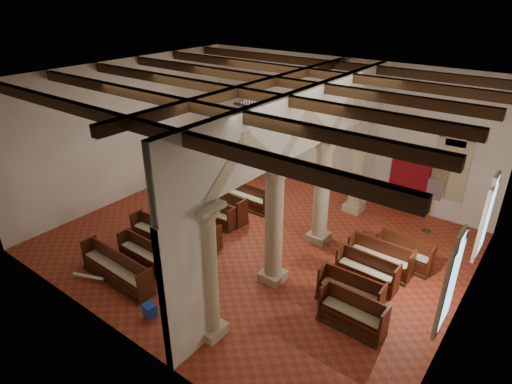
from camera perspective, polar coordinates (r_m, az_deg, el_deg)
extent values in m
plane|color=brown|center=(16.17, 0.06, -6.65)|extent=(14.00, 14.00, 0.00)
plane|color=#322010|center=(13.89, 0.07, 14.69)|extent=(14.00, 14.00, 0.00)
cube|color=white|center=(19.62, 10.79, 8.56)|extent=(14.00, 0.02, 6.00)
cube|color=white|center=(11.12, -19.02, -6.55)|extent=(14.00, 0.02, 6.00)
cube|color=white|center=(19.55, -16.71, 7.85)|extent=(0.02, 12.00, 6.00)
cube|color=white|center=(12.35, 27.08, -4.74)|extent=(0.02, 12.00, 6.00)
cube|color=#BBAB8B|center=(12.45, -6.10, -17.69)|extent=(0.75, 0.75, 0.30)
cylinder|color=#BBAB8B|center=(11.29, -6.53, -11.05)|extent=(0.56, 0.56, 3.30)
cube|color=#BBAB8B|center=(14.22, 2.25, -11.09)|extent=(0.75, 0.75, 0.30)
cylinder|color=#BBAB8B|center=(13.22, 2.39, -4.85)|extent=(0.56, 0.56, 3.30)
cube|color=#BBAB8B|center=(16.36, 8.33, -5.92)|extent=(0.75, 0.75, 0.30)
cylinder|color=#BBAB8B|center=(15.49, 8.75, -0.26)|extent=(0.56, 0.56, 3.30)
cube|color=#BBAB8B|center=(18.73, 12.86, -1.96)|extent=(0.75, 0.75, 0.30)
cylinder|color=#BBAB8B|center=(17.98, 13.42, 3.12)|extent=(0.56, 0.56, 3.30)
cube|color=white|center=(13.15, 6.43, 9.55)|extent=(0.25, 11.90, 1.93)
cube|color=#347658|center=(11.48, 24.57, -11.33)|extent=(0.03, 1.00, 2.20)
cube|color=#347658|center=(14.93, 28.41, -3.31)|extent=(0.03, 1.00, 2.20)
cube|color=#347658|center=(18.36, 24.53, 2.73)|extent=(1.00, 0.03, 2.20)
cube|color=#3E2613|center=(22.15, -0.67, 5.29)|extent=(2.00, 0.80, 1.80)
cube|color=#3E2613|center=(21.82, -0.69, 7.75)|extent=(2.10, 0.85, 0.20)
cube|color=#341C10|center=(21.59, 2.37, 2.27)|extent=(0.59, 0.59, 0.10)
cube|color=#341C10|center=(21.38, 2.40, 3.56)|extent=(0.29, 0.29, 1.15)
cube|color=#341C10|center=(21.09, 2.30, 5.07)|extent=(0.63, 0.56, 0.20)
cube|color=maroon|center=(19.01, 19.60, 0.92)|extent=(1.60, 0.06, 2.10)
cylinder|color=gold|center=(18.59, 20.08, 3.97)|extent=(1.80, 0.04, 0.04)
cone|color=#3E2613|center=(18.10, 21.79, -4.65)|extent=(0.36, 0.36, 0.12)
cylinder|color=gold|center=(17.59, 22.39, -1.44)|extent=(0.04, 0.04, 2.40)
cylinder|color=gold|center=(17.15, 23.01, 1.83)|extent=(0.09, 0.70, 0.03)
cube|color=navy|center=(17.32, 22.71, 0.30)|extent=(0.55, 0.06, 0.85)
cube|color=#151590|center=(13.11, -14.01, -15.01)|extent=(0.41, 0.35, 0.37)
cube|color=navy|center=(14.98, -10.04, -8.84)|extent=(0.37, 0.32, 0.32)
cube|color=#163E98|center=(16.14, -7.90, -5.95)|extent=(0.33, 0.28, 0.30)
cylinder|color=silver|center=(15.18, -21.47, -10.43)|extent=(1.07, 0.53, 0.11)
cylinder|color=silver|center=(15.83, -13.86, -7.62)|extent=(1.00, 0.11, 0.10)
cube|color=#3E2613|center=(14.90, -17.93, -11.07)|extent=(3.06, 0.77, 0.10)
cube|color=#421F0E|center=(14.73, -18.23, -10.30)|extent=(2.90, 0.47, 0.44)
cube|color=#421F0E|center=(14.69, -17.64, -9.14)|extent=(2.89, 0.15, 0.94)
cube|color=#421F0E|center=(15.71, -21.36, -7.30)|extent=(0.09, 0.59, 0.94)
cube|color=#421F0E|center=(13.60, -14.37, -11.79)|extent=(0.09, 0.59, 0.94)
cube|color=beige|center=(14.59, -18.36, -9.52)|extent=(2.78, 0.43, 0.05)
cube|color=#3E2613|center=(15.26, -14.00, -9.55)|extent=(2.65, 0.69, 0.09)
cube|color=#502611|center=(15.09, -14.23, -8.84)|extent=(2.50, 0.42, 0.41)
cube|color=#502611|center=(15.07, -13.71, -7.78)|extent=(2.49, 0.11, 0.87)
cube|color=#502611|center=(15.90, -17.13, -6.33)|extent=(0.07, 0.55, 0.87)
cube|color=#502611|center=(14.16, -10.75, -9.88)|extent=(0.07, 0.55, 0.87)
cube|color=beige|center=(14.97, -14.33, -8.12)|extent=(2.40, 0.38, 0.05)
cube|color=#3E2613|center=(16.25, -12.38, -6.95)|extent=(2.69, 0.78, 0.10)
cube|color=#4B1410|center=(16.08, -12.61, -6.20)|extent=(2.53, 0.48, 0.45)
cube|color=#4B1410|center=(16.08, -12.08, -5.11)|extent=(2.52, 0.15, 0.95)
cube|color=#4B1410|center=(16.89, -15.43, -3.89)|extent=(0.09, 0.60, 0.95)
cube|color=#4B1410|center=(15.14, -9.23, -6.94)|extent=(0.09, 0.60, 0.95)
cube|color=beige|center=(15.95, -12.70, -5.44)|extent=(2.43, 0.43, 0.05)
cube|color=#3E2613|center=(16.42, -8.71, -6.23)|extent=(2.68, 0.73, 0.09)
cube|color=#49130F|center=(16.26, -8.89, -5.52)|extent=(2.52, 0.44, 0.43)
cube|color=#49130F|center=(16.27, -8.40, -4.50)|extent=(2.51, 0.13, 0.90)
cube|color=#49130F|center=(17.03, -11.86, -3.33)|extent=(0.08, 0.57, 0.90)
cube|color=#49130F|center=(15.39, -5.35, -6.23)|extent=(0.08, 0.57, 0.90)
cube|color=beige|center=(16.14, -8.95, -4.81)|extent=(2.42, 0.40, 0.05)
cube|color=#3E2613|center=(17.51, -6.24, -3.89)|extent=(2.44, 0.71, 0.09)
cube|color=#511D11|center=(17.36, -6.38, -3.23)|extent=(2.29, 0.43, 0.41)
cube|color=#511D11|center=(17.38, -5.94, -2.29)|extent=(2.28, 0.12, 0.87)
cube|color=#511D11|center=(18.03, -9.02, -1.39)|extent=(0.08, 0.55, 0.87)
cube|color=#511D11|center=(16.59, -3.28, -3.66)|extent=(0.08, 0.55, 0.87)
cube|color=beige|center=(17.24, -6.42, -2.56)|extent=(2.19, 0.39, 0.05)
cube|color=#3E2613|center=(18.02, -5.33, -2.89)|extent=(3.00, 0.86, 0.11)
cube|color=#47210F|center=(17.85, -5.48, -2.13)|extent=(2.84, 0.54, 0.48)
cube|color=#47210F|center=(17.88, -4.99, -1.09)|extent=(2.83, 0.19, 1.01)
cube|color=#47210F|center=(18.69, -8.67, -0.05)|extent=(0.10, 0.64, 1.01)
cube|color=#47210F|center=(16.93, -1.69, -2.65)|extent=(0.10, 0.64, 1.01)
cube|color=beige|center=(17.73, -5.51, -1.37)|extent=(2.72, 0.49, 0.05)
cube|color=#3E2613|center=(18.76, -2.05, -1.59)|extent=(2.95, 0.70, 0.10)
cube|color=#4A170F|center=(18.60, -2.15, -0.93)|extent=(2.79, 0.41, 0.43)
cube|color=#4A170F|center=(18.65, -1.74, -0.03)|extent=(2.79, 0.10, 0.90)
cube|color=#4A170F|center=(19.40, -5.34, 0.93)|extent=(0.07, 0.57, 0.90)
cube|color=#4A170F|center=(17.77, 1.57, -1.43)|extent=(0.07, 0.57, 0.90)
cube|color=beige|center=(18.50, -2.17, -0.27)|extent=(2.68, 0.37, 0.05)
cube|color=#3E2613|center=(12.90, 12.52, -16.99)|extent=(1.89, 0.76, 0.10)
cube|color=#521E11|center=(12.68, 12.55, -16.18)|extent=(1.74, 0.45, 0.46)
cube|color=#521E11|center=(12.68, 13.14, -14.71)|extent=(1.73, 0.11, 0.98)
cube|color=#521E11|center=(12.83, 9.07, -13.69)|extent=(0.09, 0.62, 0.98)
cube|color=#521E11|center=(12.35, 16.75, -16.54)|extent=(0.09, 0.62, 0.98)
cube|color=beige|center=(12.51, 12.66, -15.30)|extent=(1.67, 0.41, 0.05)
cube|color=#3E2613|center=(13.60, 12.24, -14.34)|extent=(1.96, 0.75, 0.10)
cube|color=#44100E|center=(13.39, 12.26, -13.55)|extent=(1.81, 0.44, 0.45)
cube|color=#44100E|center=(13.40, 12.80, -12.19)|extent=(1.80, 0.11, 0.95)
cube|color=#44100E|center=(13.59, 8.88, -11.20)|extent=(0.08, 0.60, 0.95)
cube|color=#44100E|center=(13.04, 16.31, -13.90)|extent=(0.08, 0.60, 0.95)
cube|color=beige|center=(13.23, 12.36, -12.71)|extent=(1.73, 0.40, 0.05)
cube|color=#3E2613|center=(14.56, 14.35, -11.53)|extent=(2.00, 0.73, 0.10)
cube|color=#4D1E10|center=(14.36, 14.39, -10.78)|extent=(1.84, 0.44, 0.44)
cube|color=#4D1E10|center=(14.39, 14.86, -9.55)|extent=(1.84, 0.12, 0.93)
cube|color=#4D1E10|center=(14.56, 11.14, -8.65)|extent=(0.08, 0.59, 0.93)
cube|color=#4D1E10|center=(14.04, 18.23, -11.07)|extent=(0.08, 0.59, 0.93)
cube|color=beige|center=(14.22, 14.49, -9.99)|extent=(1.77, 0.40, 0.05)
cube|color=#3E2613|center=(15.25, 15.95, -9.83)|extent=(2.14, 0.72, 0.10)
cube|color=#46120F|center=(15.05, 16.01, -9.06)|extent=(1.99, 0.42, 0.46)
cube|color=#46120F|center=(15.10, 16.46, -7.84)|extent=(1.99, 0.08, 0.97)
cube|color=#46120F|center=(15.26, 12.64, -6.94)|extent=(0.07, 0.61, 0.97)
cube|color=#46120F|center=(14.73, 19.97, -9.33)|extent=(0.07, 0.61, 0.97)
cube|color=beige|center=(14.91, 16.12, -8.25)|extent=(1.91, 0.38, 0.05)
cube|color=#3E2613|center=(15.74, 18.91, -9.05)|extent=(1.90, 0.74, 0.10)
cube|color=#47170F|center=(15.55, 18.99, -8.31)|extent=(1.74, 0.44, 0.45)
cube|color=#47170F|center=(15.61, 19.41, -7.15)|extent=(1.73, 0.11, 0.95)
cube|color=#47170F|center=(15.69, 16.11, -6.44)|extent=(0.08, 0.60, 0.95)
cube|color=#47170F|center=(15.31, 22.40, -8.41)|extent=(0.08, 0.60, 0.95)
cube|color=beige|center=(15.42, 19.12, -7.54)|extent=(1.67, 0.40, 0.05)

